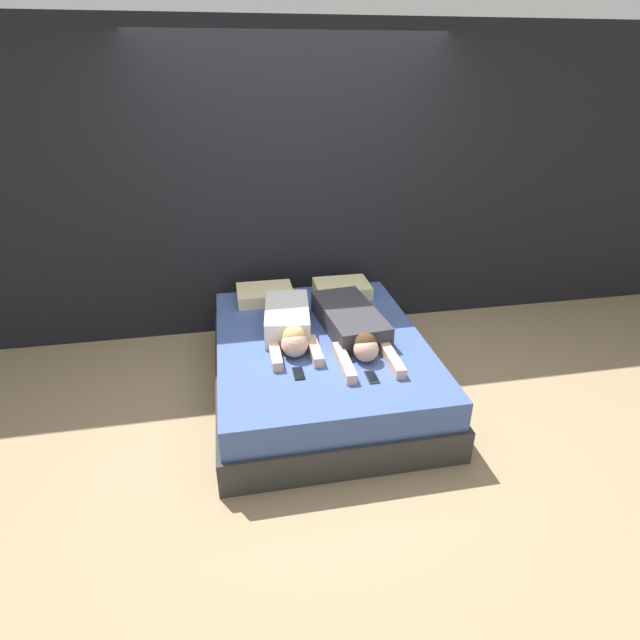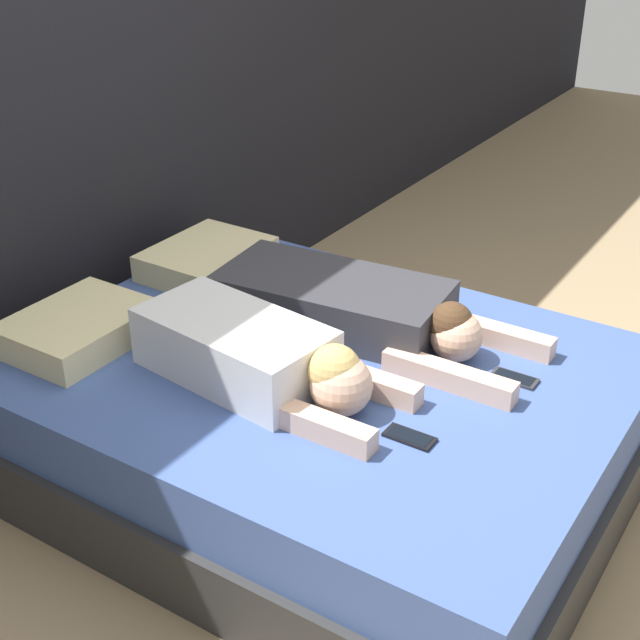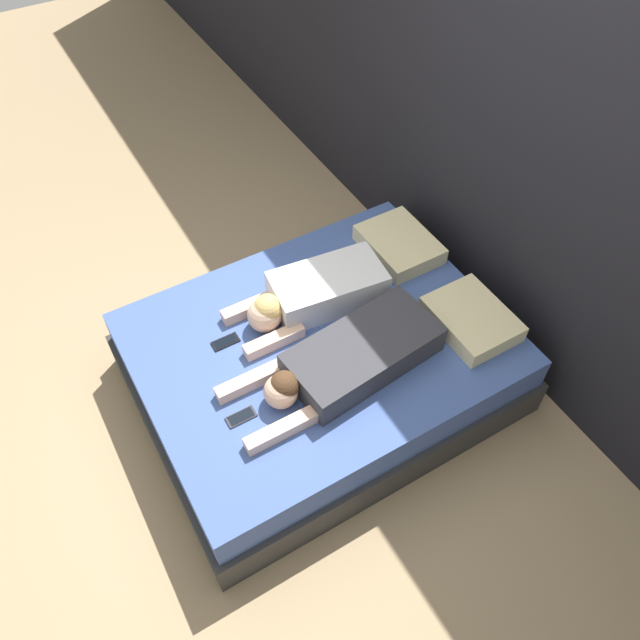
{
  "view_description": "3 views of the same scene",
  "coord_description": "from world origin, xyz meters",
  "px_view_note": "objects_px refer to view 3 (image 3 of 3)",
  "views": [
    {
      "loc": [
        -0.6,
        -3.18,
        2.25
      ],
      "look_at": [
        0.0,
        0.0,
        0.6
      ],
      "focal_mm": 28.0,
      "sensor_mm": 36.0,
      "label": 1
    },
    {
      "loc": [
        -2.11,
        -1.37,
        1.95
      ],
      "look_at": [
        0.0,
        0.0,
        0.6
      ],
      "focal_mm": 50.0,
      "sensor_mm": 36.0,
      "label": 2
    },
    {
      "loc": [
        1.79,
        -1.05,
        3.09
      ],
      "look_at": [
        0.0,
        0.0,
        0.6
      ],
      "focal_mm": 35.0,
      "sensor_mm": 36.0,
      "label": 3
    }
  ],
  "objects_px": {
    "person_left": "(312,295)",
    "cell_phone_right": "(241,417)",
    "pillow_head_right": "(471,319)",
    "bed": "(320,363)",
    "cell_phone_left": "(226,342)",
    "pillow_head_left": "(399,244)",
    "person_right": "(347,360)"
  },
  "relations": [
    {
      "from": "pillow_head_right",
      "to": "person_left",
      "type": "bearing_deg",
      "value": -129.56
    },
    {
      "from": "person_left",
      "to": "cell_phone_right",
      "type": "xyz_separation_m",
      "value": [
        0.45,
        -0.66,
        -0.09
      ]
    },
    {
      "from": "cell_phone_left",
      "to": "bed",
      "type": "bearing_deg",
      "value": 63.22
    },
    {
      "from": "cell_phone_left",
      "to": "cell_phone_right",
      "type": "distance_m",
      "value": 0.48
    },
    {
      "from": "cell_phone_right",
      "to": "bed",
      "type": "bearing_deg",
      "value": 111.77
    },
    {
      "from": "bed",
      "to": "person_right",
      "type": "bearing_deg",
      "value": 3.09
    },
    {
      "from": "bed",
      "to": "cell_phone_left",
      "type": "bearing_deg",
      "value": -116.78
    },
    {
      "from": "pillow_head_right",
      "to": "person_right",
      "type": "distance_m",
      "value": 0.74
    },
    {
      "from": "cell_phone_right",
      "to": "person_right",
      "type": "bearing_deg",
      "value": 88.42
    },
    {
      "from": "person_left",
      "to": "pillow_head_left",
      "type": "bearing_deg",
      "value": 100.07
    },
    {
      "from": "person_right",
      "to": "cell_phone_right",
      "type": "height_order",
      "value": "person_right"
    },
    {
      "from": "pillow_head_left",
      "to": "cell_phone_right",
      "type": "bearing_deg",
      "value": -66.79
    },
    {
      "from": "bed",
      "to": "cell_phone_right",
      "type": "distance_m",
      "value": 0.67
    },
    {
      "from": "person_left",
      "to": "bed",
      "type": "bearing_deg",
      "value": -18.9
    },
    {
      "from": "cell_phone_right",
      "to": "person_left",
      "type": "bearing_deg",
      "value": 124.51
    },
    {
      "from": "person_right",
      "to": "bed",
      "type": "bearing_deg",
      "value": -176.91
    },
    {
      "from": "bed",
      "to": "cell_phone_left",
      "type": "height_order",
      "value": "cell_phone_left"
    },
    {
      "from": "person_right",
      "to": "cell_phone_left",
      "type": "relative_size",
      "value": 7.92
    },
    {
      "from": "bed",
      "to": "person_right",
      "type": "distance_m",
      "value": 0.4
    },
    {
      "from": "pillow_head_right",
      "to": "person_left",
      "type": "height_order",
      "value": "person_left"
    },
    {
      "from": "pillow_head_left",
      "to": "pillow_head_right",
      "type": "height_order",
      "value": "same"
    },
    {
      "from": "cell_phone_right",
      "to": "pillow_head_left",
      "type": "bearing_deg",
      "value": 113.21
    },
    {
      "from": "person_left",
      "to": "cell_phone_left",
      "type": "xyz_separation_m",
      "value": [
        -0.01,
        -0.53,
        -0.09
      ]
    },
    {
      "from": "cell_phone_left",
      "to": "cell_phone_right",
      "type": "bearing_deg",
      "value": -15.7
    },
    {
      "from": "pillow_head_left",
      "to": "pillow_head_right",
      "type": "relative_size",
      "value": 1.0
    },
    {
      "from": "person_right",
      "to": "cell_phone_left",
      "type": "xyz_separation_m",
      "value": [
        -0.48,
        -0.47,
        -0.08
      ]
    },
    {
      "from": "pillow_head_left",
      "to": "bed",
      "type": "bearing_deg",
      "value": -65.69
    },
    {
      "from": "bed",
      "to": "pillow_head_right",
      "type": "xyz_separation_m",
      "value": [
        0.34,
        0.75,
        0.28
      ]
    },
    {
      "from": "person_right",
      "to": "person_left",
      "type": "bearing_deg",
      "value": 172.5
    },
    {
      "from": "pillow_head_left",
      "to": "cell_phone_right",
      "type": "relative_size",
      "value": 3.2
    },
    {
      "from": "pillow_head_right",
      "to": "cell_phone_left",
      "type": "xyz_separation_m",
      "value": [
        -0.57,
        -1.2,
        -0.05
      ]
    },
    {
      "from": "pillow_head_right",
      "to": "person_left",
      "type": "distance_m",
      "value": 0.88
    }
  ]
}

